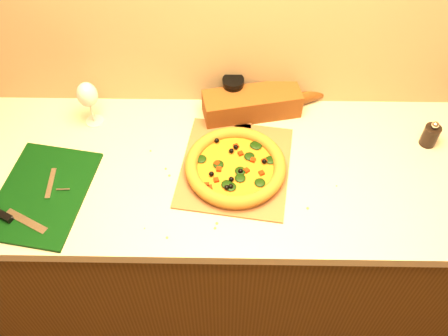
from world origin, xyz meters
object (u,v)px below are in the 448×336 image
(pizza, at_px, (235,167))
(cutting_board, at_px, (41,194))
(pepper_grinder, at_px, (430,135))
(dark_jar, at_px, (233,92))
(wine_glass, at_px, (88,96))
(rolling_pin, at_px, (292,102))
(pizza_peel, at_px, (236,163))

(pizza, relative_size, cutting_board, 0.79)
(pepper_grinder, height_order, dark_jar, dark_jar)
(pepper_grinder, distance_m, wine_glass, 1.18)
(dark_jar, bearing_deg, pizza, -88.23)
(cutting_board, height_order, dark_jar, dark_jar)
(wine_glass, distance_m, dark_jar, 0.51)
(pizza, height_order, dark_jar, dark_jar)
(pizza, relative_size, rolling_pin, 1.02)
(rolling_pin, bearing_deg, pepper_grinder, -20.92)
(pepper_grinder, bearing_deg, dark_jar, 165.12)
(cutting_board, relative_size, dark_jar, 3.40)
(rolling_pin, bearing_deg, wine_glass, -172.87)
(pepper_grinder, bearing_deg, rolling_pin, 159.08)
(pizza_peel, relative_size, dark_jar, 4.47)
(pizza, bearing_deg, pizza_peel, 86.42)
(cutting_board, bearing_deg, pepper_grinder, 20.24)
(dark_jar, bearing_deg, pizza_peel, -87.56)
(rolling_pin, bearing_deg, pizza_peel, -126.46)
(cutting_board, height_order, rolling_pin, rolling_pin)
(wine_glass, bearing_deg, cutting_board, -108.91)
(pizza_peel, bearing_deg, pizza, -85.35)
(rolling_pin, relative_size, dark_jar, 2.63)
(pepper_grinder, bearing_deg, pizza, -168.27)
(pizza_peel, bearing_deg, cutting_board, -159.09)
(cutting_board, xyz_separation_m, rolling_pin, (0.83, 0.42, 0.02))
(wine_glass, bearing_deg, pepper_grinder, -4.19)
(cutting_board, xyz_separation_m, dark_jar, (0.61, 0.42, 0.06))
(pizza_peel, bearing_deg, pepper_grinder, 17.01)
(wine_glass, bearing_deg, dark_jar, 10.66)
(pepper_grinder, xyz_separation_m, dark_jar, (-0.68, 0.18, 0.02))
(pizza_peel, height_order, cutting_board, cutting_board)
(pizza, distance_m, rolling_pin, 0.38)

